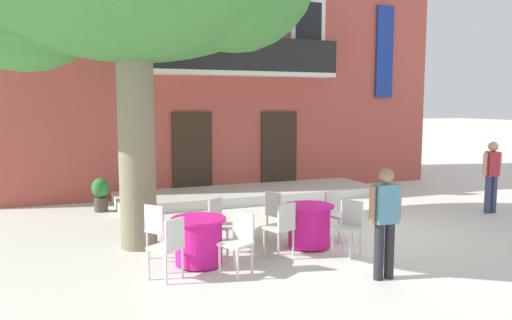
% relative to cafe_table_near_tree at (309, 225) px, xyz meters
% --- Properties ---
extents(ground_plane, '(120.00, 120.00, 0.00)m').
position_rel_cafe_table_near_tree_xyz_m(ground_plane, '(1.32, 0.66, -0.39)').
color(ground_plane, silver).
extents(building_facade, '(13.00, 5.09, 7.50)m').
position_rel_cafe_table_near_tree_xyz_m(building_facade, '(0.65, 7.65, 3.36)').
color(building_facade, '#B24C42').
rests_on(building_facade, ground).
extents(entrance_step_platform, '(6.94, 2.02, 0.25)m').
position_rel_cafe_table_near_tree_xyz_m(entrance_step_platform, '(0.64, 4.65, -0.27)').
color(entrance_step_platform, silver).
rests_on(entrance_step_platform, ground).
extents(cafe_table_near_tree, '(0.86, 0.86, 0.76)m').
position_rel_cafe_table_near_tree_xyz_m(cafe_table_near_tree, '(0.00, 0.00, 0.00)').
color(cafe_table_near_tree, '#DB1984').
rests_on(cafe_table_near_tree, ground).
extents(cafe_chair_near_tree_0, '(0.51, 0.51, 0.91)m').
position_rel_cafe_table_near_tree_xyz_m(cafe_chair_near_tree_0, '(-0.31, 0.69, 0.14)').
color(cafe_chair_near_tree_0, silver).
rests_on(cafe_chair_near_tree_0, ground).
extents(cafe_chair_near_tree_1, '(0.51, 0.51, 0.91)m').
position_rel_cafe_table_near_tree_xyz_m(cafe_chair_near_tree_1, '(-0.68, -0.33, 0.14)').
color(cafe_chair_near_tree_1, silver).
rests_on(cafe_chair_near_tree_1, ground).
extents(cafe_chair_near_tree_2, '(0.54, 0.54, 0.91)m').
position_rel_cafe_table_near_tree_xyz_m(cafe_chair_near_tree_2, '(0.42, -0.62, 0.14)').
color(cafe_chair_near_tree_2, silver).
rests_on(cafe_chair_near_tree_2, ground).
extents(cafe_chair_near_tree_3, '(0.49, 0.49, 0.91)m').
position_rel_cafe_table_near_tree_xyz_m(cafe_chair_near_tree_3, '(0.71, 0.26, 0.14)').
color(cafe_chair_near_tree_3, silver).
rests_on(cafe_chair_near_tree_3, ground).
extents(cafe_table_middle, '(0.86, 0.86, 0.76)m').
position_rel_cafe_table_near_tree_xyz_m(cafe_table_middle, '(-2.07, -0.26, 0.00)').
color(cafe_table_middle, '#DB1984').
rests_on(cafe_table_middle, ground).
extents(cafe_chair_middle_0, '(0.55, 0.55, 0.91)m').
position_rel_cafe_table_near_tree_xyz_m(cafe_chair_middle_0, '(-1.62, -0.86, 0.14)').
color(cafe_chair_middle_0, silver).
rests_on(cafe_chair_middle_0, ground).
extents(cafe_chair_middle_1, '(0.56, 0.56, 0.91)m').
position_rel_cafe_table_near_tree_xyz_m(cafe_chair_middle_1, '(-1.55, 0.29, 0.14)').
color(cafe_chair_middle_1, silver).
rests_on(cafe_chair_middle_1, ground).
extents(cafe_chair_middle_2, '(0.56, 0.56, 0.91)m').
position_rel_cafe_table_near_tree_xyz_m(cafe_chair_middle_2, '(-2.59, 0.29, 0.14)').
color(cafe_chair_middle_2, silver).
rests_on(cafe_chair_middle_2, ground).
extents(cafe_chair_middle_3, '(0.56, 0.56, 0.91)m').
position_rel_cafe_table_near_tree_xyz_m(cafe_chair_middle_3, '(-2.64, -0.75, 0.14)').
color(cafe_chair_middle_3, silver).
rests_on(cafe_chair_middle_3, ground).
extents(ground_planter_left, '(0.40, 0.40, 0.79)m').
position_rel_cafe_table_near_tree_xyz_m(ground_planter_left, '(-3.18, 4.44, 0.05)').
color(ground_planter_left, '#47423D').
rests_on(ground_planter_left, ground).
extents(pedestrian_near_entrance, '(0.53, 0.24, 1.62)m').
position_rel_cafe_table_near_tree_xyz_m(pedestrian_near_entrance, '(0.25, -1.84, 0.52)').
color(pedestrian_near_entrance, '#232328').
rests_on(pedestrian_near_entrance, ground).
extents(pedestrian_mid_plaza, '(0.53, 0.40, 1.66)m').
position_rel_cafe_table_near_tree_xyz_m(pedestrian_mid_plaza, '(5.22, 0.94, 0.55)').
color(pedestrian_mid_plaza, '#384260').
rests_on(pedestrian_mid_plaza, ground).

